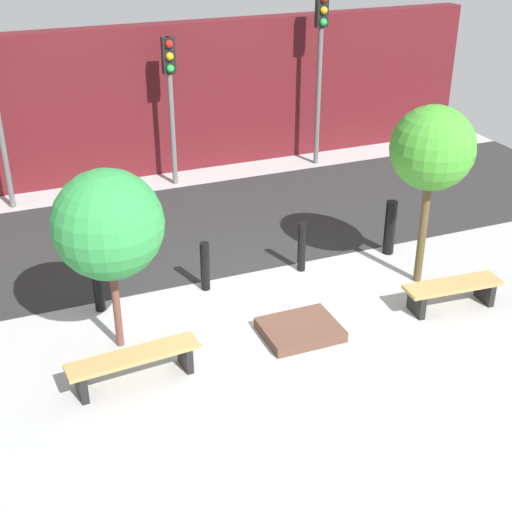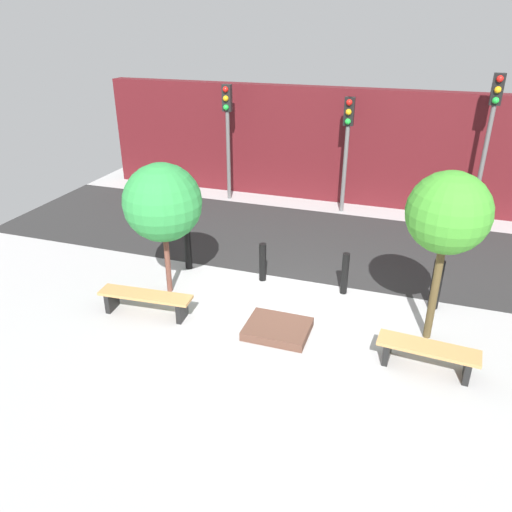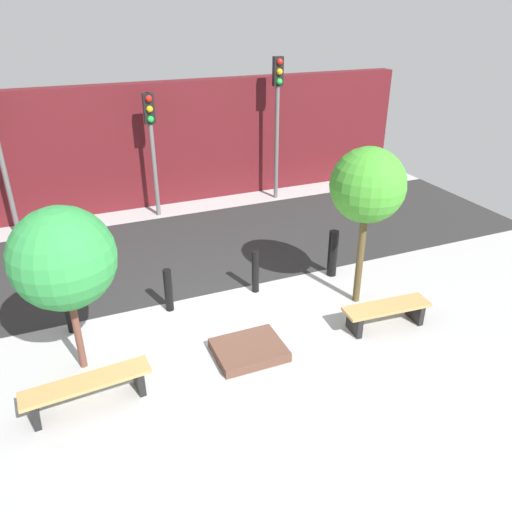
{
  "view_description": "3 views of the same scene",
  "coord_description": "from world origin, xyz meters",
  "px_view_note": "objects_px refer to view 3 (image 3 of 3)",
  "views": [
    {
      "loc": [
        -4.14,
        -9.2,
        6.23
      ],
      "look_at": [
        -0.6,
        -0.48,
        1.33
      ],
      "focal_mm": 50.0,
      "sensor_mm": 36.0,
      "label": 1
    },
    {
      "loc": [
        2.13,
        -8.37,
        5.38
      ],
      "look_at": [
        -0.51,
        -0.58,
        1.41
      ],
      "focal_mm": 35.0,
      "sensor_mm": 36.0,
      "label": 2
    },
    {
      "loc": [
        -2.56,
        -7.25,
        5.42
      ],
      "look_at": [
        0.41,
        -0.17,
        1.51
      ],
      "focal_mm": 35.0,
      "sensor_mm": 36.0,
      "label": 3
    }
  ],
  "objects_px": {
    "tree_behind_left_bench": "(63,259)",
    "traffic_light_mid_east": "(278,105)",
    "traffic_light_mid_west": "(151,133)",
    "bollard_far_left": "(69,308)",
    "bench_left": "(87,387)",
    "bollard_center": "(255,272)",
    "bench_right": "(386,311)",
    "bollard_right": "(333,253)",
    "tree_behind_right_bench": "(368,186)",
    "bollard_left": "(168,290)",
    "planter_bed": "(249,350)"
  },
  "relations": [
    {
      "from": "bollard_left",
      "to": "traffic_light_mid_west",
      "type": "distance_m",
      "value": 5.39
    },
    {
      "from": "bench_left",
      "to": "traffic_light_mid_west",
      "type": "xyz_separation_m",
      "value": [
        2.66,
        7.06,
        2.0
      ]
    },
    {
      "from": "tree_behind_left_bench",
      "to": "traffic_light_mid_east",
      "type": "bearing_deg",
      "value": 43.81
    },
    {
      "from": "bollard_center",
      "to": "planter_bed",
      "type": "bearing_deg",
      "value": -115.74
    },
    {
      "from": "tree_behind_right_bench",
      "to": "bollard_center",
      "type": "distance_m",
      "value": 2.86
    },
    {
      "from": "bench_right",
      "to": "bollard_right",
      "type": "distance_m",
      "value": 2.11
    },
    {
      "from": "tree_behind_right_bench",
      "to": "traffic_light_mid_west",
      "type": "xyz_separation_m",
      "value": [
        -2.66,
        6.08,
        -0.1
      ]
    },
    {
      "from": "bollard_left",
      "to": "bollard_center",
      "type": "relative_size",
      "value": 0.95
    },
    {
      "from": "traffic_light_mid_west",
      "to": "bollard_far_left",
      "type": "bearing_deg",
      "value": -118.96
    },
    {
      "from": "bollard_center",
      "to": "bollard_right",
      "type": "distance_m",
      "value": 1.83
    },
    {
      "from": "bollard_far_left",
      "to": "bollard_left",
      "type": "relative_size",
      "value": 1.09
    },
    {
      "from": "tree_behind_left_bench",
      "to": "traffic_light_mid_west",
      "type": "xyz_separation_m",
      "value": [
        2.66,
        6.08,
        0.31
      ]
    },
    {
      "from": "tree_behind_left_bench",
      "to": "bollard_far_left",
      "type": "bearing_deg",
      "value": 94.21
    },
    {
      "from": "bollard_center",
      "to": "bench_left",
      "type": "bearing_deg",
      "value": -149.61
    },
    {
      "from": "bench_right",
      "to": "bollard_center",
      "type": "height_order",
      "value": "bollard_center"
    },
    {
      "from": "bollard_far_left",
      "to": "bollard_left",
      "type": "bearing_deg",
      "value": 0.0
    },
    {
      "from": "bench_left",
      "to": "bollard_center",
      "type": "xyz_separation_m",
      "value": [
        3.58,
        2.1,
        0.13
      ]
    },
    {
      "from": "tree_behind_left_bench",
      "to": "bollard_right",
      "type": "xyz_separation_m",
      "value": [
        5.41,
        1.12,
        -1.49
      ]
    },
    {
      "from": "bollard_far_left",
      "to": "bollard_right",
      "type": "distance_m",
      "value": 5.49
    },
    {
      "from": "bench_left",
      "to": "bollard_left",
      "type": "height_order",
      "value": "bollard_left"
    },
    {
      "from": "bench_left",
      "to": "bench_right",
      "type": "distance_m",
      "value": 5.33
    },
    {
      "from": "traffic_light_mid_west",
      "to": "traffic_light_mid_east",
      "type": "relative_size",
      "value": 0.82
    },
    {
      "from": "bollard_left",
      "to": "traffic_light_mid_west",
      "type": "bearing_deg",
      "value": 79.55
    },
    {
      "from": "traffic_light_mid_west",
      "to": "bollard_left",
      "type": "bearing_deg",
      "value": -100.45
    },
    {
      "from": "bollard_far_left",
      "to": "traffic_light_mid_west",
      "type": "relative_size",
      "value": 0.29
    },
    {
      "from": "bollard_right",
      "to": "bollard_center",
      "type": "bearing_deg",
      "value": 180.0
    },
    {
      "from": "bench_left",
      "to": "bollard_far_left",
      "type": "bearing_deg",
      "value": 87.94
    },
    {
      "from": "traffic_light_mid_west",
      "to": "tree_behind_left_bench",
      "type": "bearing_deg",
      "value": -113.65
    },
    {
      "from": "tree_behind_left_bench",
      "to": "bench_left",
      "type": "bearing_deg",
      "value": -90.0
    },
    {
      "from": "bollard_center",
      "to": "tree_behind_left_bench",
      "type": "bearing_deg",
      "value": -162.61
    },
    {
      "from": "bench_right",
      "to": "bollard_right",
      "type": "xyz_separation_m",
      "value": [
        0.08,
        2.1,
        0.21
      ]
    },
    {
      "from": "bollard_left",
      "to": "planter_bed",
      "type": "bearing_deg",
      "value": -64.26
    },
    {
      "from": "bench_right",
      "to": "bollard_center",
      "type": "xyz_separation_m",
      "value": [
        -1.75,
        2.1,
        0.15
      ]
    },
    {
      "from": "bollard_far_left",
      "to": "bollard_right",
      "type": "height_order",
      "value": "bollard_right"
    },
    {
      "from": "bollard_right",
      "to": "bench_left",
      "type": "bearing_deg",
      "value": -158.8
    },
    {
      "from": "planter_bed",
      "to": "tree_behind_right_bench",
      "type": "xyz_separation_m",
      "value": [
        2.66,
        0.78,
        2.35
      ]
    },
    {
      "from": "bollard_left",
      "to": "traffic_light_mid_east",
      "type": "distance_m",
      "value": 7.16
    },
    {
      "from": "planter_bed",
      "to": "traffic_light_mid_east",
      "type": "xyz_separation_m",
      "value": [
        3.68,
        6.86,
        2.72
      ]
    },
    {
      "from": "tree_behind_left_bench",
      "to": "bollard_center",
      "type": "height_order",
      "value": "tree_behind_left_bench"
    },
    {
      "from": "tree_behind_right_bench",
      "to": "bollard_far_left",
      "type": "xyz_separation_m",
      "value": [
        -5.41,
        1.12,
        -1.95
      ]
    },
    {
      "from": "traffic_light_mid_east",
      "to": "tree_behind_right_bench",
      "type": "bearing_deg",
      "value": -99.48
    },
    {
      "from": "bench_left",
      "to": "traffic_light_mid_east",
      "type": "distance_m",
      "value": 9.81
    },
    {
      "from": "bollard_left",
      "to": "traffic_light_mid_west",
      "type": "xyz_separation_m",
      "value": [
        0.92,
        4.96,
        1.89
      ]
    },
    {
      "from": "traffic_light_mid_west",
      "to": "traffic_light_mid_east",
      "type": "distance_m",
      "value": 3.71
    },
    {
      "from": "traffic_light_mid_west",
      "to": "traffic_light_mid_east",
      "type": "height_order",
      "value": "traffic_light_mid_east"
    },
    {
      "from": "planter_bed",
      "to": "bollard_right",
      "type": "height_order",
      "value": "bollard_right"
    },
    {
      "from": "bollard_right",
      "to": "tree_behind_right_bench",
      "type": "bearing_deg",
      "value": -94.21
    },
    {
      "from": "tree_behind_right_bench",
      "to": "planter_bed",
      "type": "bearing_deg",
      "value": -163.72
    },
    {
      "from": "planter_bed",
      "to": "tree_behind_left_bench",
      "type": "relative_size",
      "value": 0.42
    },
    {
      "from": "tree_behind_right_bench",
      "to": "bollard_left",
      "type": "distance_m",
      "value": 4.25
    }
  ]
}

